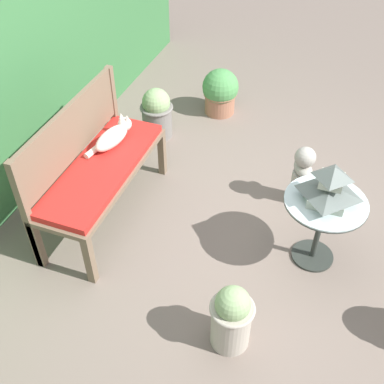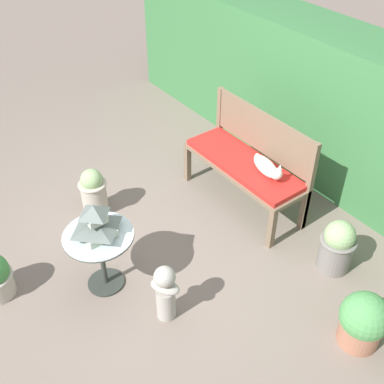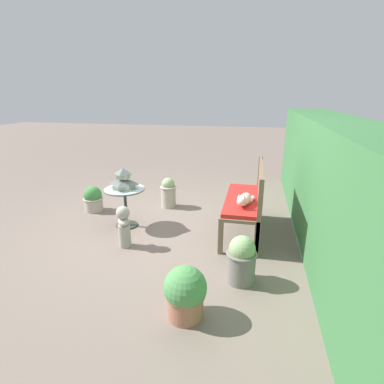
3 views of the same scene
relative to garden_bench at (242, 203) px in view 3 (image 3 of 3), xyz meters
The scene contains 12 objects.
ground 1.22m from the garden_bench, 83.47° to the right, with size 30.00×30.00×0.00m, color #75665B.
foliage_hedge_back 1.24m from the garden_bench, 83.76° to the left, with size 6.40×0.77×1.64m, color #38703D.
garden_bench is the anchor object (origin of this frame).
bench_backrest 0.35m from the garden_bench, 90.00° to the left, with size 1.41×0.06×1.02m.
cat 0.33m from the garden_bench, ahead, with size 0.48×0.24×0.20m.
patio_table 1.75m from the garden_bench, 85.87° to the right, with size 0.60×0.60×0.61m.
pagoda_birdhouse 1.77m from the garden_bench, 85.87° to the right, with size 0.35×0.35×0.32m.
garden_bust 1.68m from the garden_bench, 63.57° to the right, with size 0.29×0.25×0.57m.
potted_plant_path_edge 1.24m from the garden_bench, ahead, with size 0.34×0.34×0.54m.
potted_plant_patio_mid 1.93m from the garden_bench, 12.09° to the right, with size 0.39×0.39×0.51m.
potted_plant_table_far 2.60m from the garden_bench, 97.64° to the right, with size 0.34×0.34×0.44m.
potted_plant_bench_right 1.58m from the garden_bench, 121.04° to the right, with size 0.30×0.30×0.54m.
Camera 3 is at (3.96, 1.25, 1.96)m, focal length 28.00 mm.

